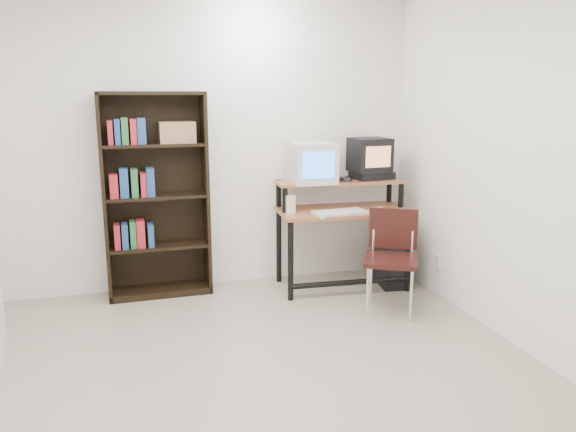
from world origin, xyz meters
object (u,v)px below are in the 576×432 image
object	(u,v)px
crt_monitor	(312,163)
crt_tv	(370,155)
bookshelf	(156,193)
computer_desk	(342,214)
school_chair	(392,250)
pc_tower	(389,262)

from	to	relation	value
crt_monitor	crt_tv	size ratio (longest dim) A/B	1.12
crt_monitor	bookshelf	world-z (taller)	bookshelf
crt_tv	bookshelf	world-z (taller)	bookshelf
crt_tv	bookshelf	bearing A→B (deg)	171.52
computer_desk	crt_tv	bearing A→B (deg)	23.55
crt_tv	school_chair	world-z (taller)	crt_tv
crt_tv	school_chair	xyz separation A→B (m)	(-0.12, -0.78, -0.69)
computer_desk	pc_tower	world-z (taller)	computer_desk
crt_monitor	crt_tv	xyz separation A→B (m)	(0.57, 0.00, 0.05)
school_chair	bookshelf	bearing A→B (deg)	-178.46
bookshelf	crt_monitor	bearing A→B (deg)	-7.27
computer_desk	crt_monitor	world-z (taller)	crt_monitor
pc_tower	computer_desk	bearing A→B (deg)	177.98
computer_desk	school_chair	bearing A→B (deg)	-71.66
crt_monitor	crt_tv	distance (m)	0.57
computer_desk	school_chair	size ratio (longest dim) A/B	1.44
crt_monitor	school_chair	distance (m)	1.10
crt_tv	bookshelf	distance (m)	1.97
pc_tower	school_chair	bearing A→B (deg)	-107.41
pc_tower	school_chair	xyz separation A→B (m)	(-0.27, -0.60, 0.30)
computer_desk	school_chair	xyz separation A→B (m)	(0.18, -0.67, -0.17)
computer_desk	pc_tower	bearing A→B (deg)	-5.69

